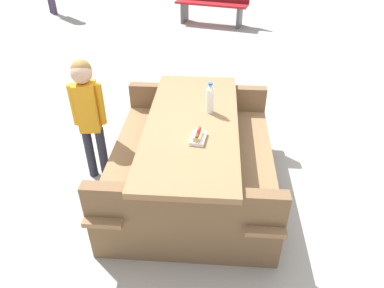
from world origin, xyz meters
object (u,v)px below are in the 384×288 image
at_px(child_in_coat, 88,107).
at_px(park_bench_near, 213,1).
at_px(picnic_table, 192,151).
at_px(soda_bottle, 210,99).
at_px(hotdog_tray, 198,137).

distance_m(child_in_coat, park_bench_near, 5.26).
distance_m(picnic_table, soda_bottle, 0.49).
distance_m(picnic_table, park_bench_near, 5.32).
relative_size(child_in_coat, park_bench_near, 0.77).
distance_m(hotdog_tray, child_in_coat, 1.08).
bearing_deg(picnic_table, soda_bottle, 134.72).
bearing_deg(soda_bottle, child_in_coat, -95.68).
relative_size(picnic_table, child_in_coat, 1.63).
distance_m(hotdog_tray, park_bench_near, 5.59).
bearing_deg(picnic_table, park_bench_near, 173.03).
bearing_deg(child_in_coat, soda_bottle, 84.32).
bearing_deg(park_bench_near, hotdog_tray, -6.27).
height_order(picnic_table, hotdog_tray, hotdog_tray).
height_order(picnic_table, child_in_coat, child_in_coat).
relative_size(soda_bottle, park_bench_near, 0.18).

